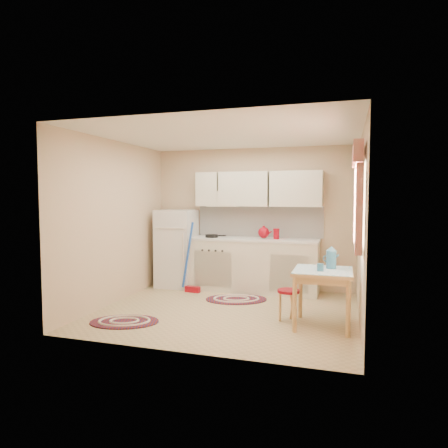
{
  "coord_description": "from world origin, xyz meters",
  "views": [
    {
      "loc": [
        1.62,
        -5.39,
        1.65
      ],
      "look_at": [
        -0.12,
        0.25,
        1.23
      ],
      "focal_mm": 32.0,
      "sensor_mm": 36.0,
      "label": 1
    }
  ],
  "objects": [
    {
      "name": "base_cabinets",
      "position": [
        0.07,
        1.3,
        0.44
      ],
      "size": [
        2.25,
        0.6,
        0.88
      ],
      "primitive_type": "cube",
      "color": "beige",
      "rests_on": "ground"
    },
    {
      "name": "room_shell",
      "position": [
        0.16,
        0.24,
        1.6
      ],
      "size": [
        3.64,
        3.6,
        2.52
      ],
      "color": "tan",
      "rests_on": "ground"
    },
    {
      "name": "coffee_pot",
      "position": [
        1.44,
        -0.19,
        0.88
      ],
      "size": [
        0.19,
        0.18,
        0.31
      ],
      "primitive_type": null,
      "rotation": [
        0.0,
        0.0,
        -0.39
      ],
      "color": "teal",
      "rests_on": "table"
    },
    {
      "name": "fridge",
      "position": [
        -1.33,
        1.25,
        0.7
      ],
      "size": [
        0.65,
        0.6,
        1.4
      ],
      "primitive_type": "cube",
      "color": "silver",
      "rests_on": "ground"
    },
    {
      "name": "rug_center",
      "position": [
        -0.04,
        0.64,
        0.01
      ],
      "size": [
        1.13,
        0.92,
        0.02
      ],
      "primitive_type": null,
      "rotation": [
        0.0,
        0.0,
        0.32
      ],
      "color": "maroon",
      "rests_on": "ground"
    },
    {
      "name": "rug_left",
      "position": [
        -1.13,
        -0.89,
        0.01
      ],
      "size": [
        1.04,
        0.84,
        0.02
      ],
      "primitive_type": null,
      "rotation": [
        0.0,
        0.0,
        0.31
      ],
      "color": "maroon",
      "rests_on": "ground"
    },
    {
      "name": "table",
      "position": [
        1.35,
        -0.31,
        0.36
      ],
      "size": [
        0.72,
        0.72,
        0.72
      ],
      "primitive_type": "cube",
      "color": "#E0B070",
      "rests_on": "ground"
    },
    {
      "name": "stool",
      "position": [
        0.91,
        -0.21,
        0.21
      ],
      "size": [
        0.38,
        0.38,
        0.42
      ],
      "primitive_type": "cylinder",
      "rotation": [
        0.0,
        0.0,
        -0.38
      ],
      "color": "maroon",
      "rests_on": "ground"
    },
    {
      "name": "red_kettle",
      "position": [
        0.27,
        1.3,
        1.03
      ],
      "size": [
        0.27,
        0.26,
        0.21
      ],
      "primitive_type": null,
      "rotation": [
        0.0,
        0.0,
        -0.39
      ],
      "color": "maroon",
      "rests_on": "countertop"
    },
    {
      "name": "countertop",
      "position": [
        0.07,
        1.3,
        0.9
      ],
      "size": [
        2.27,
        0.62,
        0.04
      ],
      "primitive_type": "cube",
      "color": "silver",
      "rests_on": "base_cabinets"
    },
    {
      "name": "red_canister",
      "position": [
        0.48,
        1.3,
        1.0
      ],
      "size": [
        0.13,
        0.13,
        0.16
      ],
      "primitive_type": "cylinder",
      "rotation": [
        0.0,
        0.0,
        -0.43
      ],
      "color": "maroon",
      "rests_on": "countertop"
    },
    {
      "name": "broom",
      "position": [
        -0.89,
        0.9,
        0.6
      ],
      "size": [
        0.29,
        0.15,
        1.2
      ],
      "primitive_type": null,
      "rotation": [
        0.0,
        0.0,
        -0.11
      ],
      "color": "blue",
      "rests_on": "ground"
    },
    {
      "name": "mug",
      "position": [
        1.32,
        -0.41,
        0.77
      ],
      "size": [
        0.11,
        0.11,
        0.1
      ],
      "primitive_type": "cylinder",
      "rotation": [
        0.0,
        0.0,
        -0.43
      ],
      "color": "teal",
      "rests_on": "table"
    },
    {
      "name": "frying_pan",
      "position": [
        -0.66,
        1.25,
        0.94
      ],
      "size": [
        0.3,
        0.3,
        0.05
      ],
      "primitive_type": "cylinder",
      "rotation": [
        0.0,
        0.0,
        0.39
      ],
      "color": "black",
      "rests_on": "countertop"
    }
  ]
}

